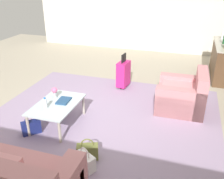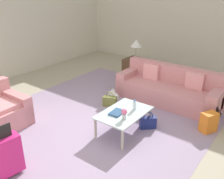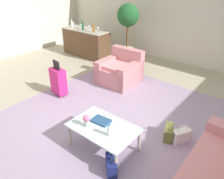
% 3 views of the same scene
% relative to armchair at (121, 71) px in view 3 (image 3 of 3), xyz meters
% --- Properties ---
extents(ground_plane, '(12.00, 12.00, 0.00)m').
position_rel_armchair_xyz_m(ground_plane, '(0.90, -1.67, -0.29)').
color(ground_plane, '#A89E89').
extents(wall_back, '(10.24, 0.12, 3.10)m').
position_rel_armchair_xyz_m(wall_back, '(0.90, 2.39, 1.26)').
color(wall_back, beige).
rests_on(wall_back, ground).
extents(area_rug, '(5.20, 4.40, 0.01)m').
position_rel_armchair_xyz_m(area_rug, '(1.50, -1.47, -0.29)').
color(area_rug, '#9984A3').
rests_on(area_rug, ground).
extents(armchair, '(0.94, 0.95, 0.84)m').
position_rel_armchair_xyz_m(armchair, '(0.00, 0.00, 0.00)').
color(armchair, '#C67F84').
rests_on(armchair, ground).
extents(coffee_table, '(1.07, 0.70, 0.43)m').
position_rel_armchair_xyz_m(coffee_table, '(1.30, -2.17, 0.09)').
color(coffee_table, silver).
rests_on(coffee_table, ground).
extents(water_bottle, '(0.06, 0.06, 0.20)m').
position_rel_armchair_xyz_m(water_bottle, '(1.50, -2.27, 0.23)').
color(water_bottle, silver).
rests_on(water_bottle, coffee_table).
extents(coffee_table_book, '(0.31, 0.23, 0.03)m').
position_rel_armchair_xyz_m(coffee_table_book, '(1.18, -2.09, 0.15)').
color(coffee_table_book, navy).
rests_on(coffee_table_book, coffee_table).
extents(flower_vase, '(0.11, 0.11, 0.21)m').
position_rel_armchair_xyz_m(flower_vase, '(1.08, -2.32, 0.26)').
color(flower_vase, '#B2B7BC').
rests_on(flower_vase, coffee_table).
extents(bar_console, '(1.73, 0.64, 0.91)m').
position_rel_armchair_xyz_m(bar_console, '(-2.20, 0.93, 0.18)').
color(bar_console, '#513823').
rests_on(bar_console, ground).
extents(wine_glass_leftmost, '(0.08, 0.08, 0.15)m').
position_rel_armchair_xyz_m(wine_glass_leftmost, '(-2.79, 0.94, 0.72)').
color(wine_glass_leftmost, silver).
rests_on(wine_glass_leftmost, bar_console).
extents(wine_glass_left_of_centre, '(0.08, 0.08, 0.15)m').
position_rel_armchair_xyz_m(wine_glass_left_of_centre, '(-2.40, 0.93, 0.72)').
color(wine_glass_left_of_centre, silver).
rests_on(wine_glass_left_of_centre, bar_console).
extents(wine_glass_right_of_centre, '(0.08, 0.08, 0.15)m').
position_rel_armchair_xyz_m(wine_glass_right_of_centre, '(-2.00, 0.91, 0.72)').
color(wine_glass_right_of_centre, silver).
rests_on(wine_glass_right_of_centre, bar_console).
extents(wine_glass_rightmost, '(0.08, 0.08, 0.15)m').
position_rel_armchair_xyz_m(wine_glass_rightmost, '(-1.61, 0.91, 0.72)').
color(wine_glass_rightmost, silver).
rests_on(wine_glass_rightmost, bar_console).
extents(wine_bottle_clear, '(0.07, 0.07, 0.30)m').
position_rel_armchair_xyz_m(wine_bottle_clear, '(-2.72, 0.81, 0.73)').
color(wine_bottle_clear, silver).
rests_on(wine_bottle_clear, bar_console).
extents(wine_bottle_green, '(0.07, 0.07, 0.30)m').
position_rel_armchair_xyz_m(wine_bottle_green, '(-2.18, 0.81, 0.73)').
color(wine_bottle_green, '#194C23').
rests_on(wine_bottle_green, bar_console).
extents(wine_bottle_amber, '(0.07, 0.07, 0.30)m').
position_rel_armchair_xyz_m(wine_bottle_amber, '(-1.70, 0.81, 0.73)').
color(wine_bottle_amber, brown).
rests_on(wine_bottle_amber, bar_console).
extents(suitcase_magenta, '(0.43, 0.27, 0.85)m').
position_rel_armchair_xyz_m(suitcase_magenta, '(-0.70, -1.47, 0.06)').
color(suitcase_magenta, '#D12375').
rests_on(suitcase_magenta, ground).
extents(handbag_olive, '(0.25, 0.35, 0.36)m').
position_rel_armchair_xyz_m(handbag_olive, '(2.02, -1.28, -0.16)').
color(handbag_olive, olive).
rests_on(handbag_olive, ground).
extents(handbag_navy, '(0.33, 0.32, 0.36)m').
position_rel_armchair_xyz_m(handbag_navy, '(1.71, -2.47, -0.16)').
color(handbag_navy, navy).
rests_on(handbag_navy, ground).
extents(handbag_white, '(0.28, 0.35, 0.36)m').
position_rel_armchair_xyz_m(handbag_white, '(2.22, -1.23, -0.16)').
color(handbag_white, white).
rests_on(handbag_white, ground).
extents(potted_ficus, '(0.69, 0.69, 1.76)m').
position_rel_armchair_xyz_m(potted_ficus, '(-0.90, 1.53, 0.86)').
color(potted_ficus, '#BCB299').
rests_on(potted_ficus, ground).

